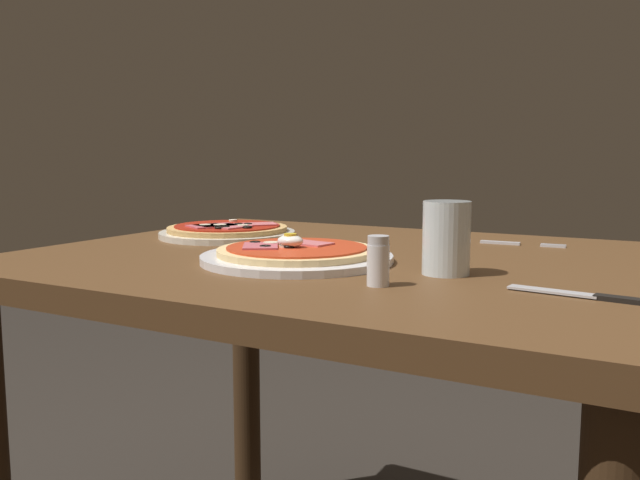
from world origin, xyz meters
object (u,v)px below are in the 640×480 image
object	(u,v)px
pizza_across_left	(227,231)
salt_shaker	(378,261)
knife	(600,297)
fork	(515,244)
dining_table	(344,324)
pizza_foreground	(296,255)
water_glass_near	(446,243)

from	to	relation	value
pizza_across_left	salt_shaker	size ratio (longest dim) A/B	4.22
pizza_across_left	knife	distance (m)	0.80
fork	salt_shaker	xyz separation A→B (m)	(-0.07, -0.49, 0.03)
fork	salt_shaker	world-z (taller)	salt_shaker
dining_table	salt_shaker	xyz separation A→B (m)	(0.16, -0.23, 0.16)
dining_table	pizza_across_left	bearing A→B (deg)	163.31
knife	dining_table	bearing A→B (deg)	158.05
pizza_across_left	knife	bearing A→B (deg)	-19.74
pizza_foreground	fork	bearing A→B (deg)	54.79
pizza_across_left	fork	world-z (taller)	pizza_across_left
pizza_foreground	salt_shaker	world-z (taller)	salt_shaker
water_glass_near	fork	size ratio (longest dim) A/B	0.67
fork	knife	world-z (taller)	knife
salt_shaker	fork	bearing A→B (deg)	82.17
pizza_foreground	pizza_across_left	world-z (taller)	pizza_foreground
dining_table	salt_shaker	world-z (taller)	salt_shaker
dining_table	salt_shaker	distance (m)	0.32
pizza_foreground	fork	size ratio (longest dim) A/B	1.97
fork	knife	size ratio (longest dim) A/B	0.81
dining_table	pizza_across_left	size ratio (longest dim) A/B	3.80
pizza_foreground	water_glass_near	xyz separation A→B (m)	(0.25, 0.01, 0.03)
knife	salt_shaker	size ratio (longest dim) A/B	2.92
knife	salt_shaker	world-z (taller)	salt_shaker
fork	knife	bearing A→B (deg)	-65.48
pizza_foreground	fork	distance (m)	0.46
knife	salt_shaker	bearing A→B (deg)	-168.87
dining_table	water_glass_near	xyz separation A→B (m)	(0.21, -0.10, 0.17)
pizza_foreground	pizza_across_left	bearing A→B (deg)	144.73
fork	water_glass_near	bearing A→B (deg)	-92.59
fork	salt_shaker	bearing A→B (deg)	-97.83
pizza_foreground	knife	distance (m)	0.47
water_glass_near	knife	size ratio (longest dim) A/B	0.54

